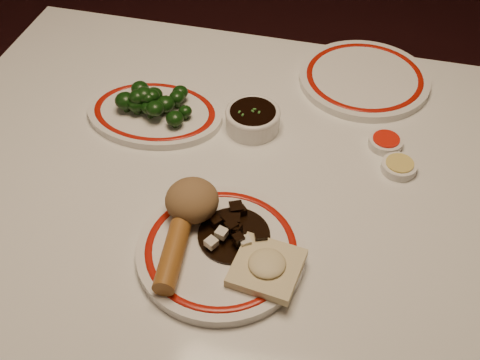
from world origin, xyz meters
name	(u,v)px	position (x,y,z in m)	size (l,w,h in m)	color
dining_table	(236,207)	(0.00, 0.00, 0.66)	(1.20, 0.90, 0.75)	white
main_plate	(221,250)	(0.02, -0.18, 0.76)	(0.32, 0.32, 0.02)	white
rice_mound	(192,200)	(-0.04, -0.13, 0.80)	(0.09, 0.09, 0.06)	olive
spring_roll	(172,256)	(-0.04, -0.23, 0.78)	(0.03, 0.03, 0.12)	#9E6226
fried_wonton	(267,267)	(0.10, -0.21, 0.78)	(0.11, 0.11, 0.03)	beige
stirfry_heap	(234,230)	(0.04, -0.15, 0.78)	(0.12, 0.12, 0.03)	black
broccoli_plate	(155,113)	(-0.19, 0.11, 0.76)	(0.27, 0.24, 0.02)	white
broccoli_pile	(151,101)	(-0.20, 0.11, 0.79)	(0.15, 0.11, 0.05)	#23471C
soy_bowl	(253,120)	(0.00, 0.13, 0.77)	(0.10, 0.10, 0.04)	white
sweet_sour_dish	(386,142)	(0.25, 0.14, 0.76)	(0.06, 0.06, 0.02)	white
mustard_dish	(399,166)	(0.28, 0.08, 0.76)	(0.06, 0.06, 0.02)	white
far_plate	(364,78)	(0.19, 0.33, 0.76)	(0.35, 0.35, 0.02)	white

